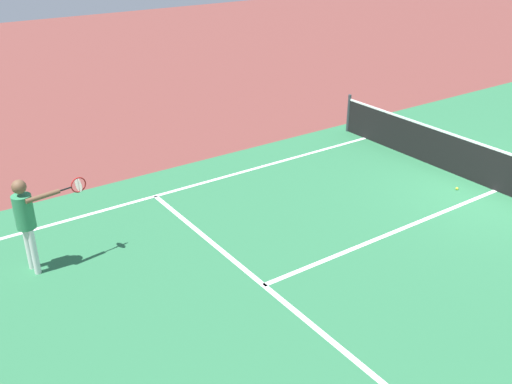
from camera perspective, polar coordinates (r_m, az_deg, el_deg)
ground_plane at (r=13.90m, az=22.78°, el=0.12°), size 60.00×60.00×0.00m
court_surface_inbounds at (r=13.90m, az=22.79°, el=0.12°), size 10.62×24.40×0.00m
line_sideline_left at (r=12.93m, az=-8.21°, el=0.11°), size 0.10×11.89×0.01m
line_service_near at (r=9.65m, az=0.78°, el=-9.28°), size 8.22×0.10×0.01m
line_center_service at (r=11.53m, az=13.86°, el=-3.79°), size 0.10×6.40×0.01m
net at (r=13.71m, az=23.13°, el=1.98°), size 9.75×0.09×1.07m
player_near at (r=10.22m, az=-21.93°, el=-2.15°), size 0.42×1.25×1.73m
tennis_ball_near_net at (r=13.61m, az=19.42°, el=0.32°), size 0.07×0.07×0.07m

